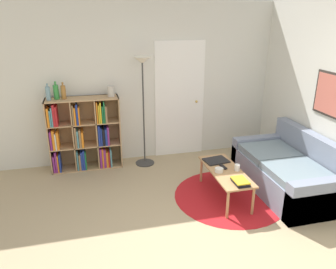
# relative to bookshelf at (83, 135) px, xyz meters

# --- Properties ---
(ground_plane) EXTENTS (14.00, 14.00, 0.00)m
(ground_plane) POSITION_rel_bookshelf_xyz_m (1.23, -2.56, -0.56)
(ground_plane) COLOR tan
(wall_back) EXTENTS (7.07, 0.11, 2.60)m
(wall_back) POSITION_rel_bookshelf_xyz_m (1.25, 0.21, 0.72)
(wall_back) COLOR silver
(wall_back) RESTS_ON ground_plane
(wall_right) EXTENTS (0.08, 5.75, 2.60)m
(wall_right) POSITION_rel_bookshelf_xyz_m (3.29, -1.19, 0.74)
(wall_right) COLOR silver
(wall_right) RESTS_ON ground_plane
(rug) EXTENTS (1.53, 1.53, 0.01)m
(rug) POSITION_rel_bookshelf_xyz_m (1.93, -1.45, -0.56)
(rug) COLOR #B2191E
(rug) RESTS_ON ground_plane
(bookshelf) EXTENTS (1.12, 0.34, 1.17)m
(bookshelf) POSITION_rel_bookshelf_xyz_m (0.00, 0.00, 0.00)
(bookshelf) COLOR tan
(bookshelf) RESTS_ON ground_plane
(floor_lamp) EXTENTS (0.32, 0.32, 1.78)m
(floor_lamp) POSITION_rel_bookshelf_xyz_m (0.97, -0.10, 0.86)
(floor_lamp) COLOR #333333
(floor_lamp) RESTS_ON ground_plane
(couch) EXTENTS (0.93, 1.67, 0.81)m
(couch) POSITION_rel_bookshelf_xyz_m (2.85, -1.45, -0.29)
(couch) COLOR gray
(couch) RESTS_ON ground_plane
(coffee_table) EXTENTS (0.42, 1.06, 0.41)m
(coffee_table) POSITION_rel_bookshelf_xyz_m (1.86, -1.43, -0.20)
(coffee_table) COLOR #AD7F51
(coffee_table) RESTS_ON ground_plane
(laptop) EXTENTS (0.36, 0.29, 0.02)m
(laptop) POSITION_rel_bookshelf_xyz_m (1.84, -1.12, -0.15)
(laptop) COLOR black
(laptop) RESTS_ON coffee_table
(bowl) EXTENTS (0.11, 0.11, 0.05)m
(bowl) POSITION_rel_bookshelf_xyz_m (1.75, -1.45, -0.13)
(bowl) COLOR silver
(bowl) RESTS_ON coffee_table
(book_stack_on_table) EXTENTS (0.17, 0.24, 0.05)m
(book_stack_on_table) POSITION_rel_bookshelf_xyz_m (1.88, -1.81, -0.13)
(book_stack_on_table) COLOR black
(book_stack_on_table) RESTS_ON coffee_table
(cup) EXTENTS (0.07, 0.07, 0.09)m
(cup) POSITION_rel_bookshelf_xyz_m (2.00, -1.47, -0.12)
(cup) COLOR white
(cup) RESTS_ON coffee_table
(remote) EXTENTS (0.06, 0.15, 0.02)m
(remote) POSITION_rel_bookshelf_xyz_m (1.86, -1.34, -0.15)
(remote) COLOR black
(remote) RESTS_ON coffee_table
(bottle_left) EXTENTS (0.07, 0.07, 0.25)m
(bottle_left) POSITION_rel_bookshelf_xyz_m (-0.45, -0.02, 0.71)
(bottle_left) COLOR #6B93A3
(bottle_left) RESTS_ON bookshelf
(bottle_middle) EXTENTS (0.08, 0.08, 0.27)m
(bottle_middle) POSITION_rel_bookshelf_xyz_m (-0.34, 0.02, 0.72)
(bottle_middle) COLOR #2D8438
(bottle_middle) RESTS_ON bookshelf
(bottle_right) EXTENTS (0.07, 0.07, 0.26)m
(bottle_right) POSITION_rel_bookshelf_xyz_m (-0.23, 0.01, 0.72)
(bottle_right) COLOR olive
(bottle_right) RESTS_ON bookshelf
(vase_on_shelf) EXTENTS (0.11, 0.11, 0.17)m
(vase_on_shelf) POSITION_rel_bookshelf_xyz_m (0.48, -0.00, 0.69)
(vase_on_shelf) COLOR #B7B2A8
(vase_on_shelf) RESTS_ON bookshelf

